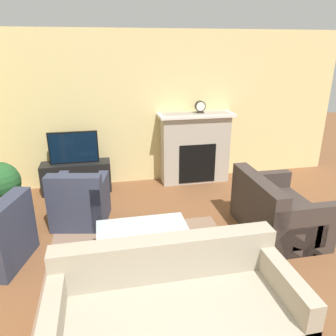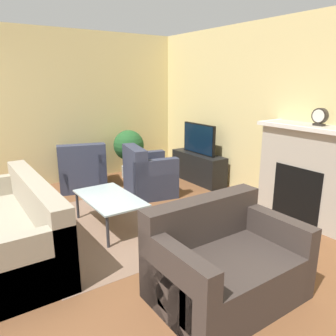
# 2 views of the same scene
# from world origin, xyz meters

# --- Properties ---
(wall_back) EXTENTS (7.86, 0.06, 2.70)m
(wall_back) POSITION_xyz_m (0.00, 4.63, 1.35)
(wall_back) COLOR beige
(wall_back) RESTS_ON ground_plane
(area_rug) EXTENTS (2.27, 1.80, 0.00)m
(area_rug) POSITION_xyz_m (-0.17, 2.07, 0.00)
(area_rug) COLOR #896B56
(area_rug) RESTS_ON ground_plane
(fireplace) EXTENTS (1.36, 0.46, 1.29)m
(fireplace) POSITION_xyz_m (1.11, 4.40, 0.67)
(fireplace) COLOR #B2A899
(fireplace) RESTS_ON ground_plane
(tv_stand) EXTENTS (1.17, 0.36, 0.53)m
(tv_stand) POSITION_xyz_m (-1.05, 4.34, 0.26)
(tv_stand) COLOR black
(tv_stand) RESTS_ON ground_plane
(tv) EXTENTS (0.82, 0.06, 0.55)m
(tv) POSITION_xyz_m (-1.05, 4.34, 0.80)
(tv) COLOR black
(tv) RESTS_ON tv_stand
(couch_sectional) EXTENTS (2.03, 0.96, 0.82)m
(couch_sectional) POSITION_xyz_m (-0.07, 0.92, 0.29)
(couch_sectional) COLOR #9E937F
(couch_sectional) RESTS_ON ground_plane
(couch_loveseat) EXTENTS (0.88, 1.24, 0.82)m
(couch_loveseat) POSITION_xyz_m (1.68, 2.38, 0.29)
(couch_loveseat) COLOR #3D332D
(couch_loveseat) RESTS_ON ground_plane
(armchair_accent) EXTENTS (0.86, 0.85, 0.82)m
(armchair_accent) POSITION_xyz_m (-0.93, 3.18, 0.31)
(armchair_accent) COLOR #33384C
(armchair_accent) RESTS_ON ground_plane
(coffee_table) EXTENTS (1.07, 0.60, 0.40)m
(coffee_table) POSITION_xyz_m (-0.17, 2.15, 0.37)
(coffee_table) COLOR #333338
(coffee_table) RESTS_ON ground_plane
(potted_plant) EXTENTS (0.58, 0.58, 0.92)m
(potted_plant) POSITION_xyz_m (-2.01, 3.41, 0.58)
(potted_plant) COLOR beige
(potted_plant) RESTS_ON ground_plane
(mantel_clock) EXTENTS (0.19, 0.07, 0.22)m
(mantel_clock) POSITION_xyz_m (1.19, 4.40, 1.41)
(mantel_clock) COLOR #28231E
(mantel_clock) RESTS_ON fireplace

